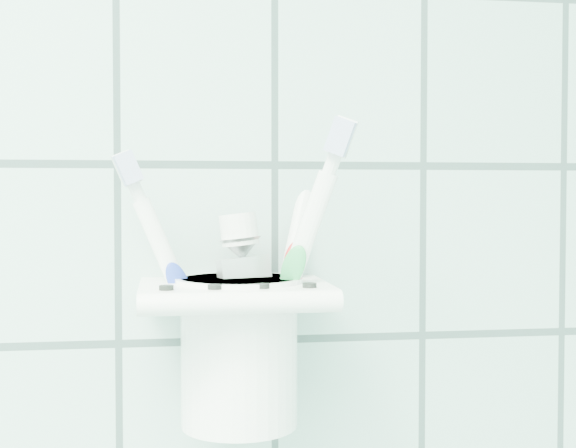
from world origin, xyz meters
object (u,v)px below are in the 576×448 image
at_px(toothbrush_orange, 243,256).
at_px(toothpaste_tube, 261,297).
at_px(toothbrush_blue, 260,256).
at_px(cup, 239,346).
at_px(toothbrush_pink, 232,271).
at_px(holder_bracket, 234,296).

bearing_deg(toothbrush_orange, toothpaste_tube, 2.22).
bearing_deg(toothbrush_orange, toothbrush_blue, -28.57).
height_order(cup, toothpaste_tube, toothpaste_tube).
height_order(toothbrush_blue, toothbrush_orange, toothbrush_blue).
bearing_deg(toothbrush_blue, toothbrush_orange, 125.86).
height_order(toothbrush_pink, toothbrush_blue, toothbrush_blue).
height_order(toothbrush_pink, toothpaste_tube, toothbrush_pink).
height_order(toothbrush_orange, toothpaste_tube, toothbrush_orange).
bearing_deg(toothbrush_pink, toothpaste_tube, -31.25).
distance_m(toothbrush_pink, toothbrush_orange, 0.01).
bearing_deg(toothbrush_blue, toothpaste_tube, 75.19).
xyz_separation_m(toothbrush_orange, toothpaste_tube, (0.01, -0.00, -0.03)).
relative_size(toothbrush_blue, toothpaste_tube, 1.50).
distance_m(toothbrush_orange, toothpaste_tube, 0.03).
relative_size(holder_bracket, toothbrush_pink, 0.66).
distance_m(cup, toothbrush_blue, 0.07).
xyz_separation_m(toothbrush_pink, toothpaste_tube, (0.02, -0.01, -0.02)).
xyz_separation_m(holder_bracket, toothpaste_tube, (0.02, 0.01, -0.00)).
distance_m(toothbrush_pink, toothbrush_blue, 0.03).
relative_size(holder_bracket, toothbrush_blue, 0.60).
distance_m(toothbrush_pink, toothpaste_tube, 0.03).
relative_size(toothbrush_blue, toothbrush_orange, 1.01).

